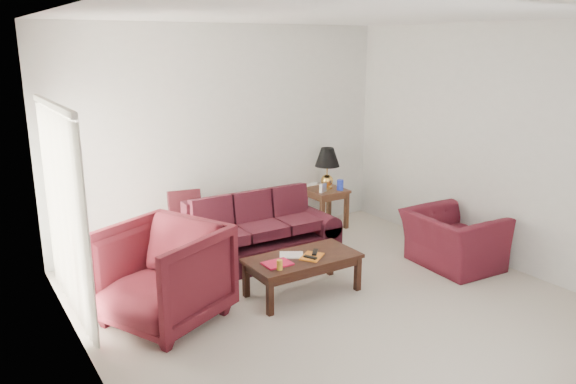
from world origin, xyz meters
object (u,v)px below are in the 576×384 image
(sofa, at_px, (259,231))
(end_table, at_px, (326,208))
(floor_lamp, at_px, (63,218))
(armchair_right, at_px, (453,240))
(coffee_table, at_px, (303,275))
(armchair_left, at_px, (162,275))

(sofa, distance_m, end_table, 1.71)
(floor_lamp, distance_m, armchair_right, 4.73)
(end_table, height_order, coffee_table, end_table)
(sofa, distance_m, coffee_table, 1.11)
(end_table, bearing_deg, sofa, -155.88)
(sofa, height_order, floor_lamp, floor_lamp)
(end_table, relative_size, armchair_right, 0.56)
(armchair_left, xyz_separation_m, coffee_table, (1.56, -0.19, -0.29))
(floor_lamp, relative_size, coffee_table, 1.21)
(coffee_table, bearing_deg, sofa, 62.24)
(coffee_table, bearing_deg, end_table, 23.21)
(floor_lamp, height_order, coffee_table, floor_lamp)
(end_table, height_order, armchair_right, armchair_right)
(sofa, bearing_deg, armchair_left, -145.94)
(end_table, xyz_separation_m, floor_lamp, (-3.76, 0.04, 0.47))
(sofa, height_order, armchair_left, armchair_left)
(floor_lamp, height_order, armchair_left, floor_lamp)
(floor_lamp, distance_m, coffee_table, 2.87)
(sofa, xyz_separation_m, coffee_table, (-0.06, -1.09, -0.20))
(coffee_table, bearing_deg, floor_lamp, 114.83)
(floor_lamp, bearing_deg, coffee_table, -40.36)
(sofa, xyz_separation_m, floor_lamp, (-2.20, 0.73, 0.35))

